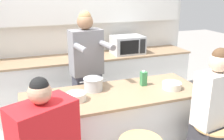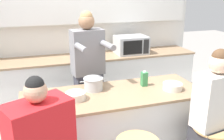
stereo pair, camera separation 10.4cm
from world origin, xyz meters
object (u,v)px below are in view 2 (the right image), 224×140
object	(u,v)px
kitchen_island	(114,127)
person_cooking	(88,79)
coffee_cup_far	(48,109)
cooking_pot	(93,84)
juice_carton	(144,79)
fruit_bowl	(172,86)
person_seated_near	(211,126)
coffee_cup_near	(54,99)
microwave	(131,45)

from	to	relation	value
kitchen_island	person_cooking	size ratio (longest dim) A/B	1.16
kitchen_island	coffee_cup_far	distance (m)	0.91
cooking_pot	juice_carton	xyz separation A→B (m)	(0.61, -0.06, 0.01)
fruit_bowl	coffee_cup_far	size ratio (longest dim) A/B	1.93
person_seated_near	cooking_pot	bearing A→B (deg)	132.59
kitchen_island	person_cooking	distance (m)	0.74
coffee_cup_far	juice_carton	distance (m)	1.20
person_seated_near	coffee_cup_near	distance (m)	1.61
fruit_bowl	microwave	world-z (taller)	microwave
juice_carton	person_cooking	bearing A→B (deg)	140.62
fruit_bowl	juice_carton	size ratio (longest dim) A/B	1.19
coffee_cup_near	juice_carton	distance (m)	1.09
microwave	coffee_cup_far	bearing A→B (deg)	-131.71
person_cooking	cooking_pot	world-z (taller)	person_cooking
person_seated_near	cooking_pot	world-z (taller)	person_seated_near
cooking_pot	coffee_cup_far	size ratio (longest dim) A/B	2.72
coffee_cup_near	juice_carton	bearing A→B (deg)	8.34
kitchen_island	microwave	world-z (taller)	microwave
juice_carton	coffee_cup_far	bearing A→B (deg)	-162.71
person_seated_near	cooking_pot	xyz separation A→B (m)	(-1.01, 0.82, 0.27)
person_seated_near	kitchen_island	bearing A→B (deg)	132.89
microwave	cooking_pot	bearing A→B (deg)	-127.36
cooking_pot	coffee_cup_near	xyz separation A→B (m)	(-0.47, -0.22, -0.03)
person_cooking	coffee_cup_near	xyz separation A→B (m)	(-0.50, -0.63, 0.06)
person_seated_near	cooking_pot	distance (m)	1.33
juice_carton	person_seated_near	bearing A→B (deg)	-62.23
person_cooking	coffee_cup_far	bearing A→B (deg)	-131.89
person_seated_near	person_cooking	bearing A→B (deg)	120.14
kitchen_island	coffee_cup_near	world-z (taller)	coffee_cup_near
microwave	kitchen_island	bearing A→B (deg)	-118.36
cooking_pot	microwave	size ratio (longest dim) A/B	0.59
kitchen_island	fruit_bowl	world-z (taller)	fruit_bowl
cooking_pot	coffee_cup_far	xyz separation A→B (m)	(-0.54, -0.42, -0.03)
fruit_bowl	microwave	distance (m)	1.56
kitchen_island	microwave	distance (m)	1.76
cooking_pot	fruit_bowl	xyz separation A→B (m)	(0.87, -0.27, -0.03)
person_cooking	person_seated_near	distance (m)	1.58
kitchen_island	juice_carton	xyz separation A→B (m)	(0.41, 0.10, 0.53)
person_cooking	cooking_pot	distance (m)	0.42
person_cooking	coffee_cup_near	bearing A→B (deg)	-135.72
person_cooking	coffee_cup_far	world-z (taller)	person_cooking
juice_carton	microwave	world-z (taller)	microwave
cooking_pot	juice_carton	world-z (taller)	juice_carton
cooking_pot	microwave	xyz separation A→B (m)	(0.98, 1.28, 0.13)
cooking_pot	fruit_bowl	distance (m)	0.92
coffee_cup_far	person_seated_near	bearing A→B (deg)	-14.39
kitchen_island	juice_carton	world-z (taller)	juice_carton
coffee_cup_near	microwave	xyz separation A→B (m)	(1.44, 1.50, 0.15)
person_seated_near	coffee_cup_far	xyz separation A→B (m)	(-1.54, 0.40, 0.24)
person_seated_near	juice_carton	world-z (taller)	person_seated_near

